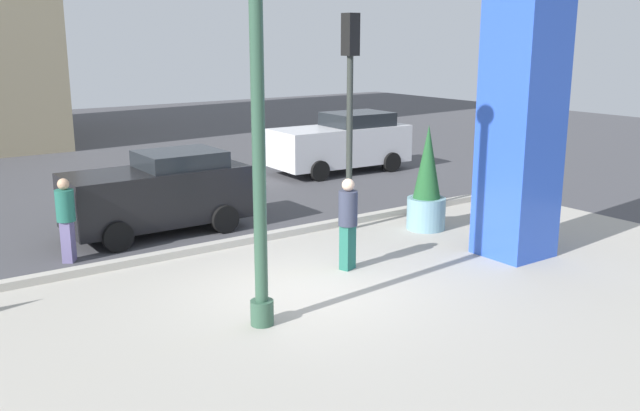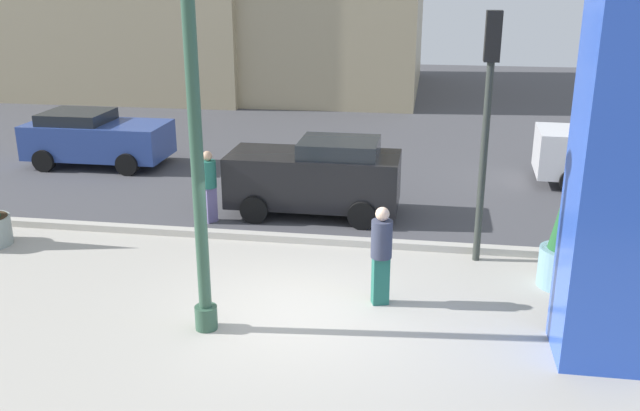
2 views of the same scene
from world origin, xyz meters
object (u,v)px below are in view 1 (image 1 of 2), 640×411
Objects in this scene: lamp_post at (258,114)px; pedestrian_on_sidewalk at (66,216)px; pedestrian_crossing at (348,219)px; art_pillar_blue at (522,108)px; potted_plant_curbside at (427,187)px; car_far_lane at (342,143)px; traffic_light_corner at (350,88)px; car_intersection at (159,193)px.

lamp_post reaches higher than pedestrian_on_sidewalk.
pedestrian_crossing is at bearing -40.45° from pedestrian_on_sidewalk.
art_pillar_blue reaches higher than potted_plant_curbside.
car_far_lane is at bearing 47.32° from lamp_post.
lamp_post is 5.63m from pedestrian_on_sidewalk.
traffic_light_corner is 1.21× the size of car_intersection.
potted_plant_curbside is 2.86m from traffic_light_corner.
pedestrian_crossing is at bearing 160.04° from art_pillar_blue.
traffic_light_corner reaches higher than car_far_lane.
potted_plant_curbside is at bearing -33.95° from traffic_light_corner.
pedestrian_crossing is (-3.32, 1.21, -1.98)m from art_pillar_blue.
traffic_light_corner is at bearing -32.28° from car_intersection.
lamp_post is 3.77× the size of pedestrian_crossing.
car_intersection is (-3.61, 2.28, -2.31)m from traffic_light_corner.
car_far_lane is 2.75× the size of pedestrian_on_sidewalk.
traffic_light_corner is at bearing 114.57° from art_pillar_blue.
traffic_light_corner is at bearing -125.95° from car_far_lane.
pedestrian_on_sidewalk is 0.95× the size of pedestrian_crossing.
traffic_light_corner is (4.43, 3.57, -0.02)m from lamp_post.
lamp_post is at bearing -141.13° from traffic_light_corner.
potted_plant_curbside is 7.31m from car_far_lane.
traffic_light_corner is at bearing 146.05° from potted_plant_curbside.
lamp_post is at bearing -132.68° from car_far_lane.
traffic_light_corner is (-1.48, 1.00, 2.23)m from potted_plant_curbside.
lamp_post reaches higher than potted_plant_curbside.
car_intersection is (0.83, 5.85, -2.33)m from lamp_post.
pedestrian_crossing is (2.69, 1.34, -2.26)m from lamp_post.
traffic_light_corner is 3.62m from pedestrian_crossing.
car_far_lane is at bearing 74.11° from art_pillar_blue.
car_intersection is (-5.09, 3.27, -0.08)m from potted_plant_curbside.
pedestrian_on_sidewalk is (-7.50, 4.77, -2.04)m from art_pillar_blue.
art_pillar_blue is at bearing -47.82° from car_intersection.
car_intersection is at bearing 147.23° from potted_plant_curbside.
art_pillar_blue is 3.14m from potted_plant_curbside.
car_far_lane is (4.20, 5.79, -2.28)m from traffic_light_corner.
car_intersection is 8.56m from car_far_lane.
art_pillar_blue reaches higher than traffic_light_corner.
pedestrian_on_sidewalk is 5.50m from pedestrian_crossing.
art_pillar_blue reaches higher than car_far_lane.
potted_plant_curbside is at bearing 21.01° from pedestrian_crossing.
traffic_light_corner is at bearing 38.87° from lamp_post.
traffic_light_corner reaches higher than pedestrian_on_sidewalk.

